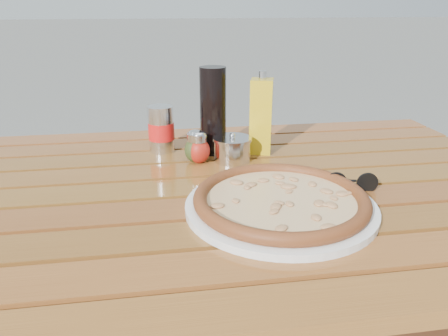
{
  "coord_description": "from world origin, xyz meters",
  "views": [
    {
      "loc": [
        -0.14,
        -0.86,
        1.12
      ],
      "look_at": [
        0.0,
        0.02,
        0.78
      ],
      "focal_mm": 35.0,
      "sensor_mm": 36.0,
      "label": 1
    }
  ],
  "objects": [
    {
      "name": "pizza",
      "position": [
        0.08,
        -0.14,
        0.77
      ],
      "size": [
        0.45,
        0.45,
        0.03
      ],
      "rotation": [
        0.0,
        0.0,
        -0.55
      ],
      "color": "#F8E3B1",
      "rests_on": "plate"
    },
    {
      "name": "plate",
      "position": [
        0.08,
        -0.14,
        0.76
      ],
      "size": [
        0.48,
        0.48,
        0.01
      ],
      "primitive_type": "cylinder",
      "rotation": [
        0.0,
        0.0,
        -0.43
      ],
      "color": "white",
      "rests_on": "table"
    },
    {
      "name": "oregano_shaker",
      "position": [
        -0.05,
        0.15,
        0.79
      ],
      "size": [
        0.06,
        0.06,
        0.08
      ],
      "rotation": [
        0.0,
        0.0,
        -0.13
      ],
      "color": "#38441B",
      "rests_on": "table"
    },
    {
      "name": "sunglasses",
      "position": [
        0.25,
        -0.07,
        0.77
      ],
      "size": [
        0.11,
        0.04,
        0.04
      ],
      "rotation": [
        0.0,
        0.0,
        -0.21
      ],
      "color": "black",
      "rests_on": "table"
    },
    {
      "name": "table",
      "position": [
        0.0,
        -0.0,
        0.67
      ],
      "size": [
        1.4,
        0.9,
        0.75
      ],
      "color": "#351A0C",
      "rests_on": "ground"
    },
    {
      "name": "olive_oil_cruet",
      "position": [
        0.12,
        0.2,
        0.85
      ],
      "size": [
        0.07,
        0.07,
        0.21
      ],
      "rotation": [
        0.0,
        0.0,
        -0.3
      ],
      "color": "gold",
      "rests_on": "table"
    },
    {
      "name": "soda_can",
      "position": [
        -0.13,
        0.25,
        0.81
      ],
      "size": [
        0.08,
        0.08,
        0.12
      ],
      "rotation": [
        0.0,
        0.0,
        -0.18
      ],
      "color": "silver",
      "rests_on": "table"
    },
    {
      "name": "dark_bottle",
      "position": [
        0.0,
        0.21,
        0.86
      ],
      "size": [
        0.08,
        0.08,
        0.22
      ],
      "primitive_type": "cylinder",
      "rotation": [
        0.0,
        0.0,
        -0.18
      ],
      "color": "black",
      "rests_on": "table"
    },
    {
      "name": "pepper_shaker",
      "position": [
        -0.04,
        0.15,
        0.79
      ],
      "size": [
        0.07,
        0.07,
        0.08
      ],
      "rotation": [
        0.0,
        0.0,
        -0.26
      ],
      "color": "#B52314",
      "rests_on": "table"
    },
    {
      "name": "parmesan_tin",
      "position": [
        0.04,
        0.15,
        0.78
      ],
      "size": [
        0.11,
        0.11,
        0.07
      ],
      "rotation": [
        0.0,
        0.0,
        -0.15
      ],
      "color": "silver",
      "rests_on": "table"
    }
  ]
}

